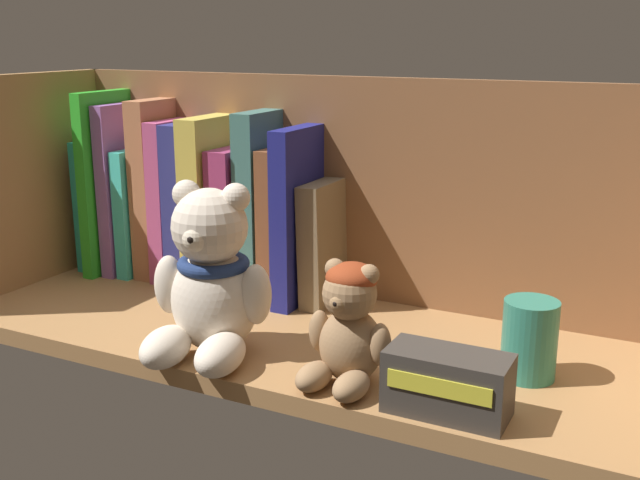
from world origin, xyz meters
The scene contains 20 objects.
shelf_board centered at (0.00, 0.00, 1.00)cm, with size 83.55×27.72×2.00cm, color #9E7042.
shelf_back_panel centered at (0.00, 14.46, 14.61)cm, with size 85.95×1.20×29.22cm, color brown.
shelf_side_panel_left centered at (-42.58, 0.00, 14.61)cm, with size 1.60×30.12×29.22cm, color #9E7042.
book_0 centered at (-39.02, 11.37, 11.00)cm, with size 2.50×10.86×18.00cm, color teal.
book_1 centered at (-36.59, 11.37, 14.37)cm, with size 1.64×14.68×24.75cm, color green.
book_2 centered at (-34.45, 11.37, 13.56)cm, with size 1.90×12.01×23.12cm, color #945DAE.
book_3 centered at (-32.19, 11.37, 10.61)cm, with size 1.89×11.24×17.22cm, color #3FCFBE.
book_4 centered at (-29.45, 11.37, 13.90)cm, with size 2.86×9.75×23.80cm, color #B5714A.
book_5 centered at (-26.53, 11.37, 12.64)cm, with size 2.27×10.64×21.29cm, color #BE4C83.
book_6 centered at (-23.46, 11.37, 12.57)cm, with size 3.14×11.29×21.14cm, color navy.
book_7 centered at (-19.96, 11.37, 13.07)cm, with size 3.12×13.56×22.13cm, color gold.
book_8 centered at (-16.39, 11.37, 11.20)cm, with size 3.29×12.03×18.39cm, color #963262.
book_9 centered at (-12.99, 11.37, 13.52)cm, with size 2.78×10.83×23.03cm, color #3D6F69.
book_10 centered at (-9.92, 11.37, 11.41)cm, with size 2.62×10.76×18.82cm, color brown.
book_11 centered at (-7.07, 11.37, 12.76)cm, with size 2.36×14.35×21.51cm, color navy.
book_12 centered at (-4.13, 11.37, 9.52)cm, with size 2.79×10.96×15.04cm, color #766347.
teddy_bear_larger centered at (-7.54, -8.83, 9.66)cm, with size 13.27×13.71×17.93cm.
teddy_bear_smaller centered at (8.00, -8.95, 7.64)cm, with size 8.73×8.92×11.89cm.
pillar_candle centered at (22.97, 0.24, 5.88)cm, with size 5.25×5.25×7.76cm, color #2D7A66.
small_product_box centered at (18.26, -10.57, 4.84)cm, with size 10.72×5.21×5.66cm.
Camera 1 is at (35.79, -69.93, 34.19)cm, focal length 43.08 mm.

